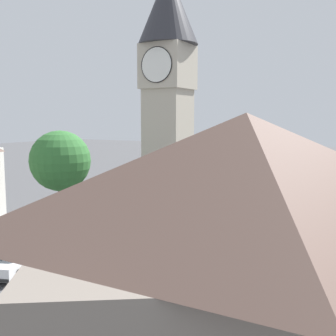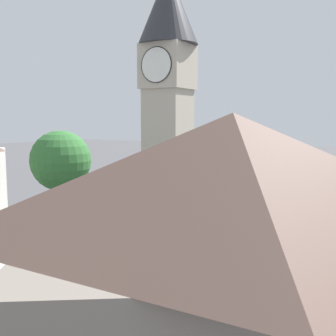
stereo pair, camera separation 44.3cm
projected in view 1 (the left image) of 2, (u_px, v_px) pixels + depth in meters
name	position (u px, v px, depth m)	size (l,w,h in m)	color
ground_plane	(168.00, 225.00, 31.07)	(200.00, 200.00, 0.00)	#4C4C4F
clock_tower	(168.00, 78.00, 29.79)	(4.34, 4.34, 18.71)	#A59C89
car_blue_kerb	(270.00, 238.00, 24.98)	(4.21, 3.99, 1.53)	black
car_silver_kerb	(281.00, 211.00, 32.29)	(2.62, 4.41, 1.53)	#236B38
car_red_corner	(15.00, 257.00, 21.43)	(3.00, 4.46, 1.53)	white
car_white_side	(155.00, 199.00, 37.24)	(4.46, 3.25, 1.53)	red
car_black_far	(123.00, 191.00, 41.10)	(4.35, 3.75, 1.53)	#2D5BB7
pedestrian	(219.00, 205.00, 33.34)	(0.42, 0.42, 1.69)	#2D3351
tree	(60.00, 161.00, 30.37)	(4.49, 4.49, 7.12)	brown
building_terrace_right	(243.00, 280.00, 9.74)	(11.86, 11.04, 8.09)	slate
lamp_post	(203.00, 205.00, 20.35)	(0.36, 0.36, 5.66)	black
road_sign	(153.00, 219.00, 24.88)	(0.60, 0.07, 2.80)	gray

